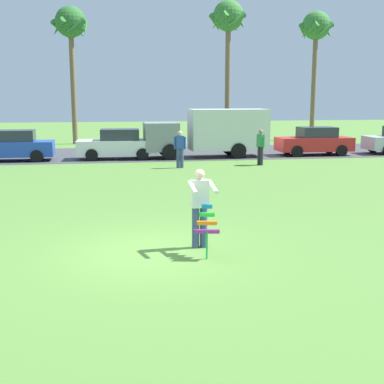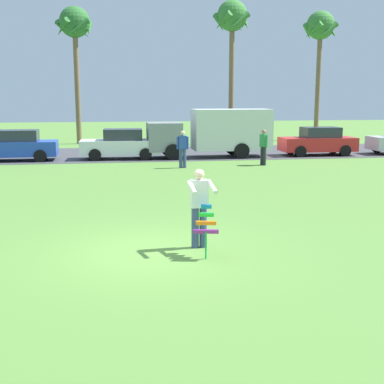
{
  "view_description": "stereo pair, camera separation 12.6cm",
  "coord_description": "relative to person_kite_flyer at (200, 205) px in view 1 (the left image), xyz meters",
  "views": [
    {
      "loc": [
        -0.9,
        -10.33,
        3.23
      ],
      "look_at": [
        1.05,
        1.18,
        1.05
      ],
      "focal_mm": 47.36,
      "sensor_mm": 36.0,
      "label": 1
    },
    {
      "loc": [
        -0.78,
        -10.35,
        3.23
      ],
      "look_at": [
        1.05,
        1.18,
        1.05
      ],
      "focal_mm": 47.36,
      "sensor_mm": 36.0,
      "label": 2
    }
  ],
  "objects": [
    {
      "name": "road_strip",
      "position": [
        -1.05,
        19.13,
        -0.95
      ],
      "size": [
        120.0,
        8.0,
        0.01
      ],
      "primitive_type": "cube",
      "color": "#424247",
      "rests_on": "ground"
    },
    {
      "name": "person_walker_far",
      "position": [
        5.41,
        13.11,
        -0.02
      ],
      "size": [
        0.35,
        0.53,
        1.73
      ],
      "color": "#26262B",
      "rests_on": "ground"
    },
    {
      "name": "kite_held",
      "position": [
        0.03,
        -0.64,
        -0.27
      ],
      "size": [
        0.53,
        0.69,
        1.04
      ],
      "color": "blue",
      "rests_on": "ground"
    },
    {
      "name": "parked_car_blue",
      "position": [
        -6.74,
        16.73,
        -0.18
      ],
      "size": [
        4.23,
        1.9,
        1.6
      ],
      "color": "#2347B7",
      "rests_on": "ground"
    },
    {
      "name": "palm_tree_far_left",
      "position": [
        13.86,
        27.01,
        7.16
      ],
      "size": [
        2.58,
        2.71,
        9.62
      ],
      "color": "brown",
      "rests_on": "ground"
    },
    {
      "name": "palm_tree_right_near",
      "position": [
        -4.12,
        26.41,
        6.94
      ],
      "size": [
        2.58,
        2.71,
        9.38
      ],
      "color": "brown",
      "rests_on": "ground"
    },
    {
      "name": "parked_truck_grey_van",
      "position": [
        3.83,
        16.73,
        0.46
      ],
      "size": [
        6.72,
        2.16,
        2.62
      ],
      "color": "gray",
      "rests_on": "ground"
    },
    {
      "name": "parked_car_red",
      "position": [
        9.73,
        16.73,
        -0.18
      ],
      "size": [
        4.21,
        1.86,
        1.6
      ],
      "color": "red",
      "rests_on": "ground"
    },
    {
      "name": "parked_car_white",
      "position": [
        -1.36,
        16.73,
        -0.18
      ],
      "size": [
        4.26,
        1.95,
        1.6
      ],
      "color": "white",
      "rests_on": "ground"
    },
    {
      "name": "palm_tree_centre_far",
      "position": [
        6.56,
        24.9,
        7.34
      ],
      "size": [
        2.58,
        2.71,
        9.82
      ],
      "color": "brown",
      "rests_on": "ground"
    },
    {
      "name": "person_kite_flyer",
      "position": [
        0.0,
        0.0,
        0.0
      ],
      "size": [
        0.57,
        0.68,
        1.73
      ],
      "color": "#384772",
      "rests_on": "ground"
    },
    {
      "name": "ground_plane",
      "position": [
        -1.05,
        -0.16,
        -0.95
      ],
      "size": [
        120.0,
        120.0,
        0.0
      ],
      "primitive_type": "plane",
      "color": "#568438"
    },
    {
      "name": "person_walker_near",
      "position": [
        1.41,
        12.75,
        -0.02
      ],
      "size": [
        0.57,
        0.22,
        1.73
      ],
      "color": "#384772",
      "rests_on": "ground"
    }
  ]
}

